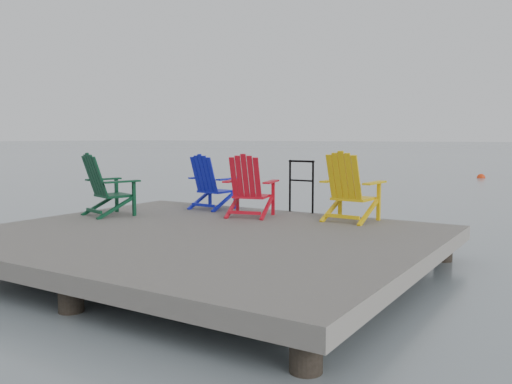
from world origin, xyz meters
The scene contains 8 objects.
ground centered at (0.00, 0.00, 0.00)m, with size 400.00×400.00×0.00m, color slate.
dock centered at (0.00, 0.00, 0.35)m, with size 6.00×5.00×1.40m.
handrail centered at (0.25, 2.45, 1.04)m, with size 0.48×0.04×0.90m.
chair_green centered at (-2.29, 0.40, 1.01)m, with size 0.95×0.90×1.01m.
chair_blue centered at (-1.32, 1.97, 0.99)m, with size 0.81×0.75×0.96m.
chair_red centered at (-0.22, 1.53, 1.00)m, with size 0.92×0.87×1.00m.
chair_yellow centered at (1.33, 1.96, 1.03)m, with size 0.87×0.81×1.05m.
buoy_a centered at (0.29, 19.55, 0.00)m, with size 0.36×0.36×0.36m, color red.
Camera 1 is at (4.49, -5.78, 1.80)m, focal length 38.00 mm.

